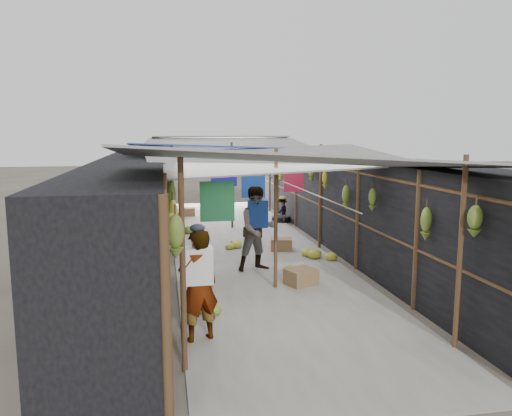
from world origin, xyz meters
TOP-DOWN VIEW (x-y plane):
  - ground at (0.00, 0.00)m, footprint 80.00×80.00m
  - aisle_slab at (0.00, 6.50)m, footprint 3.60×16.00m
  - stall_left at (-2.70, 6.50)m, footprint 1.40×15.00m
  - stall_right at (2.70, 6.50)m, footprint 1.40×15.00m
  - crate_near at (0.79, 5.89)m, footprint 0.60×0.52m
  - crate_mid at (0.51, 3.06)m, footprint 0.66×0.60m
  - crate_back at (-1.21, 11.49)m, footprint 0.46×0.38m
  - black_basin at (1.70, 9.82)m, footprint 0.59×0.59m
  - vendor_elderly at (-1.57, 0.87)m, footprint 0.68×0.56m
  - shopper_blue at (-0.10, 4.27)m, footprint 0.99×0.84m
  - vendor_seated at (1.70, 9.56)m, footprint 0.36×0.56m
  - market_canopy at (0.02, 6.82)m, footprint 5.62×15.20m
  - hanging_bananas at (-0.07, 6.50)m, footprint 3.96×13.82m
  - floor_bananas at (-0.33, 6.26)m, footprint 3.75×9.66m

SIDE VIEW (x-z plane):
  - ground at x=0.00m, z-range 0.00..0.00m
  - aisle_slab at x=0.00m, z-range 0.00..0.02m
  - black_basin at x=1.70m, z-range 0.00..0.18m
  - crate_back at x=-1.21m, z-range 0.00..0.29m
  - crate_near at x=0.79m, z-range 0.00..0.31m
  - floor_bananas at x=-0.33m, z-range -0.02..0.33m
  - crate_mid at x=0.51m, z-range 0.00..0.32m
  - vendor_seated at x=1.70m, z-range 0.00..0.82m
  - vendor_elderly at x=-1.57m, z-range 0.00..1.59m
  - shopper_blue at x=-0.10m, z-range 0.00..1.78m
  - stall_left at x=-2.70m, z-range 0.00..2.30m
  - stall_right at x=2.70m, z-range 0.00..2.30m
  - hanging_bananas at x=-0.07m, z-range 1.24..2.09m
  - market_canopy at x=0.02m, z-range 1.03..3.79m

